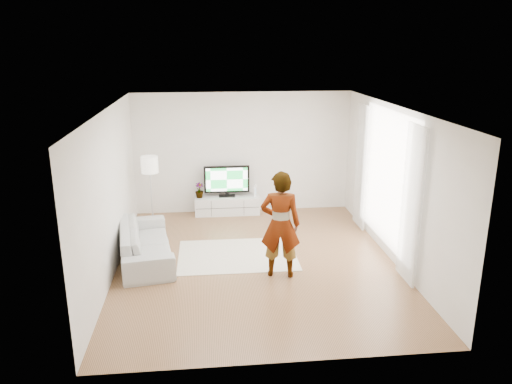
{
  "coord_description": "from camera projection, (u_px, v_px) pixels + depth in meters",
  "views": [
    {
      "loc": [
        -0.88,
        -8.31,
        3.85
      ],
      "look_at": [
        0.04,
        0.4,
        1.23
      ],
      "focal_mm": 35.0,
      "sensor_mm": 36.0,
      "label": 1
    }
  ],
  "objects": [
    {
      "name": "floor_lamp",
      "position": [
        150.0,
        168.0,
        10.4
      ],
      "size": [
        0.35,
        0.35,
        1.59
      ],
      "color": "silver",
      "rests_on": "floor"
    },
    {
      "name": "floor",
      "position": [
        256.0,
        262.0,
        9.11
      ],
      "size": [
        6.0,
        6.0,
        0.0
      ],
      "primitive_type": "plane",
      "color": "#A16D48",
      "rests_on": "ground"
    },
    {
      "name": "wall_back",
      "position": [
        243.0,
        153.0,
        11.57
      ],
      "size": [
        5.0,
        0.02,
        2.8
      ],
      "primitive_type": "cube",
      "color": "white",
      "rests_on": "floor"
    },
    {
      "name": "player",
      "position": [
        280.0,
        224.0,
        8.35
      ],
      "size": [
        0.74,
        0.56,
        1.85
      ],
      "primitive_type": "imported",
      "rotation": [
        0.0,
        0.0,
        2.96
      ],
      "color": "#334772",
      "rests_on": "rug"
    },
    {
      "name": "game_console",
      "position": [
        255.0,
        191.0,
        11.62
      ],
      "size": [
        0.07,
        0.18,
        0.24
      ],
      "rotation": [
        0.0,
        0.0,
        -0.09
      ],
      "color": "white",
      "rests_on": "media_console"
    },
    {
      "name": "wall_right",
      "position": [
        394.0,
        185.0,
        8.96
      ],
      "size": [
        0.02,
        6.0,
        2.8
      ],
      "primitive_type": "cube",
      "color": "white",
      "rests_on": "floor"
    },
    {
      "name": "ceiling",
      "position": [
        256.0,
        109.0,
        8.31
      ],
      "size": [
        6.0,
        6.0,
        0.0
      ],
      "primitive_type": "plane",
      "color": "white",
      "rests_on": "wall_back"
    },
    {
      "name": "television",
      "position": [
        227.0,
        180.0,
        11.5
      ],
      "size": [
        1.05,
        0.21,
        0.73
      ],
      "color": "black",
      "rests_on": "media_console"
    },
    {
      "name": "media_console",
      "position": [
        227.0,
        205.0,
        11.65
      ],
      "size": [
        1.5,
        0.43,
        0.42
      ],
      "color": "silver",
      "rests_on": "floor"
    },
    {
      "name": "sofa",
      "position": [
        145.0,
        242.0,
        9.18
      ],
      "size": [
        1.22,
        2.35,
        0.65
      ],
      "primitive_type": "imported",
      "rotation": [
        0.0,
        0.0,
        1.73
      ],
      "color": "silver",
      "rests_on": "floor"
    },
    {
      "name": "curtain_near",
      "position": [
        411.0,
        205.0,
        8.01
      ],
      "size": [
        0.04,
        0.7,
        2.6
      ],
      "primitive_type": "cube",
      "color": "white",
      "rests_on": "floor"
    },
    {
      "name": "wall_left",
      "position": [
        110.0,
        193.0,
        8.46
      ],
      "size": [
        0.02,
        6.0,
        2.8
      ],
      "primitive_type": "cube",
      "color": "white",
      "rests_on": "floor"
    },
    {
      "name": "curtain_far",
      "position": [
        362.0,
        167.0,
        10.49
      ],
      "size": [
        0.04,
        0.7,
        2.6
      ],
      "primitive_type": "cube",
      "color": "white",
      "rests_on": "floor"
    },
    {
      "name": "potted_plant",
      "position": [
        199.0,
        190.0,
        11.47
      ],
      "size": [
        0.26,
        0.26,
        0.35
      ],
      "primitive_type": "imported",
      "rotation": [
        0.0,
        0.0,
        0.4
      ],
      "color": "#3F7238",
      "rests_on": "media_console"
    },
    {
      "name": "wall_front",
      "position": [
        283.0,
        260.0,
        5.85
      ],
      "size": [
        5.0,
        0.02,
        2.8
      ],
      "primitive_type": "cube",
      "color": "white",
      "rests_on": "floor"
    },
    {
      "name": "window",
      "position": [
        388.0,
        178.0,
        9.23
      ],
      "size": [
        0.01,
        2.6,
        2.5
      ],
      "primitive_type": "cube",
      "color": "white",
      "rests_on": "wall_right"
    },
    {
      "name": "rug",
      "position": [
        237.0,
        255.0,
        9.42
      ],
      "size": [
        2.21,
        1.6,
        0.01
      ],
      "primitive_type": "cube",
      "rotation": [
        0.0,
        0.0,
        -0.01
      ],
      "color": "#EBE3C9",
      "rests_on": "floor"
    }
  ]
}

